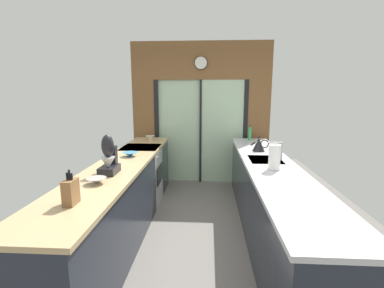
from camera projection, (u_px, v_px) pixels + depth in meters
The scene contains 14 objects.
ground_plane at pixel (196, 223), 3.82m from camera, with size 5.04×7.60×0.02m, color slate.
back_wall_unit at pixel (201, 105), 5.30m from camera, with size 2.64×0.12×2.70m.
left_counter_run at pixel (119, 202), 3.33m from camera, with size 0.62×3.80×0.92m.
right_counter_run at pixel (269, 200), 3.38m from camera, with size 0.62×3.80×0.92m.
sink_faucet at pixel (279, 148), 3.50m from camera, with size 0.19×0.02×0.23m.
oven_range at pixel (142, 175), 4.42m from camera, with size 0.60×0.60×0.92m.
mixing_bowl_near at pixel (97, 181), 2.59m from camera, with size 0.18×0.18×0.06m.
mixing_bowl_mid at pixel (130, 154), 3.69m from camera, with size 0.20×0.20×0.06m.
mixing_bowl_far at pixel (150, 138), 4.95m from camera, with size 0.16×0.16×0.08m.
knife_block at pixel (71, 192), 2.11m from camera, with size 0.08×0.14×0.28m.
stand_mixer at pixel (109, 159), 2.91m from camera, with size 0.17×0.27×0.42m.
kettle at pixel (259, 144), 4.02m from camera, with size 0.27×0.18×0.22m.
soap_bottle at pixel (250, 134), 4.91m from camera, with size 0.06×0.06×0.27m.
paper_towel_roll at pixel (274, 157), 3.05m from camera, with size 0.15×0.15×0.31m.
Camera 1 is at (0.16, -2.95, 1.77)m, focal length 25.82 mm.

